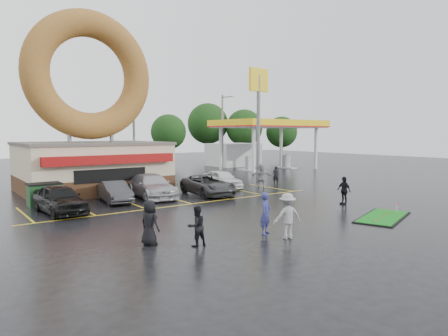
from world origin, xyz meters
TOP-DOWN VIEW (x-y plane):
  - ground at (0.00, 0.00)m, footprint 120.00×120.00m
  - donut_shop at (-3.00, 12.97)m, footprint 10.20×8.70m
  - gas_station at (20.00, 20.94)m, footprint 12.30×13.65m
  - shell_sign at (13.00, 12.00)m, footprint 2.20×0.36m
  - streetlight_mid at (4.00, 20.92)m, footprint 0.40×2.21m
  - streetlight_right at (16.00, 21.92)m, footprint 0.40×2.21m
  - tree_far_a at (26.00, 30.00)m, footprint 5.60×5.60m
  - tree_far_b at (32.00, 28.00)m, footprint 4.90×4.90m
  - tree_far_c at (22.00, 34.00)m, footprint 6.30×6.30m
  - tree_far_d at (14.00, 32.00)m, footprint 4.90×4.90m
  - car_black at (-7.35, 5.23)m, footprint 2.23×4.75m
  - car_dgrey at (-3.63, 6.83)m, footprint 1.87×4.19m
  - car_silver at (-0.88, 7.17)m, footprint 2.74×5.63m
  - car_grey at (2.84, 5.79)m, footprint 2.88×5.35m
  - car_white at (5.66, 8.00)m, footprint 2.03×4.39m
  - person_blue at (-1.34, -4.81)m, footprint 0.79×0.68m
  - person_blackjkt at (-4.78, -4.63)m, footprint 0.77×0.60m
  - person_hoodie at (-1.15, -5.92)m, footprint 1.39×1.05m
  - person_bystander at (-6.17, -3.40)m, footprint 0.81×1.00m
  - person_cameraman at (7.42, -2.31)m, footprint 0.54×1.05m
  - person_walker_near at (8.32, 6.29)m, footprint 1.76×1.62m
  - person_walker_far at (10.98, 7.38)m, footprint 0.66×0.57m
  - dumpster at (-7.50, 8.17)m, footprint 1.81×1.21m
  - putting_green at (5.81, -5.96)m, footprint 4.74×3.17m

SIDE VIEW (x-z plane):
  - ground at x=0.00m, z-range 0.00..0.00m
  - putting_green at x=5.81m, z-range -0.24..0.31m
  - dumpster at x=-7.50m, z-range 0.00..1.30m
  - car_dgrey at x=-3.63m, z-range 0.00..1.34m
  - car_grey at x=2.84m, z-range 0.00..1.43m
  - car_white at x=5.66m, z-range 0.00..1.46m
  - person_walker_far at x=10.98m, z-range 0.00..1.54m
  - person_blackjkt at x=-4.78m, z-range 0.00..1.57m
  - car_black at x=-7.35m, z-range 0.00..1.57m
  - car_silver at x=-0.88m, z-range 0.00..1.58m
  - person_cameraman at x=7.42m, z-range 0.00..1.72m
  - person_bystander at x=-6.17m, z-range 0.00..1.77m
  - person_blue at x=-1.34m, z-range 0.00..1.82m
  - person_hoodie at x=-1.15m, z-range 0.00..1.91m
  - person_walker_near at x=8.32m, z-range 0.00..1.96m
  - gas_station at x=20.00m, z-range 0.75..6.65m
  - donut_shop at x=-3.00m, z-range -2.29..11.21m
  - tree_far_b at x=32.00m, z-range 1.03..8.03m
  - tree_far_d at x=14.00m, z-range 1.03..8.03m
  - streetlight_mid at x=4.00m, z-range 0.28..9.28m
  - streetlight_right at x=16.00m, z-range 0.28..9.28m
  - tree_far_a at x=26.00m, z-range 1.18..9.18m
  - tree_far_c at x=22.00m, z-range 1.34..10.34m
  - shell_sign at x=13.00m, z-range 2.08..12.68m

